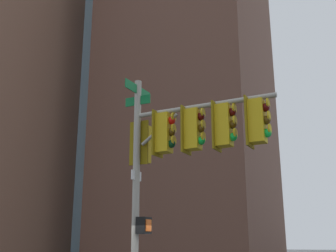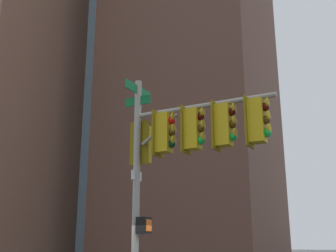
{
  "view_description": "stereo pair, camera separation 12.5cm",
  "coord_description": "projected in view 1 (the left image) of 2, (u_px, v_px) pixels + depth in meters",
  "views": [
    {
      "loc": [
        9.5,
        5.03,
        2.15
      ],
      "look_at": [
        0.26,
        1.15,
        4.92
      ],
      "focal_mm": 44.39,
      "sensor_mm": 36.0,
      "label": 1
    },
    {
      "loc": [
        9.45,
        5.15,
        2.15
      ],
      "look_at": [
        0.26,
        1.15,
        4.92
      ],
      "focal_mm": 44.39,
      "sensor_mm": 36.0,
      "label": 2
    }
  ],
  "objects": [
    {
      "name": "building_brick_midblock",
      "position": [
        196.0,
        98.0,
        49.72
      ],
      "size": [
        21.99,
        15.77,
        37.34
      ],
      "primitive_type": "cube",
      "color": "brown",
      "rests_on": "ground_plane"
    },
    {
      "name": "signal_pole_assembly",
      "position": [
        182.0,
        145.0,
        10.15
      ],
      "size": [
        1.25,
        4.01,
        6.28
      ],
      "rotation": [
        0.0,
        0.0,
        1.5
      ],
      "color": "#9E998C",
      "rests_on": "ground_plane"
    },
    {
      "name": "building_brick_nearside",
      "position": [
        19.0,
        51.0,
        54.25
      ],
      "size": [
        27.04,
        20.16,
        52.13
      ],
      "primitive_type": "cube",
      "color": "#845B47",
      "rests_on": "ground_plane"
    },
    {
      "name": "building_glass_tower",
      "position": [
        132.0,
        41.0,
        65.61
      ],
      "size": [
        29.37,
        24.71,
        65.07
      ],
      "primitive_type": "cube",
      "color": "#8CB2C6",
      "rests_on": "ground_plane"
    }
  ]
}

